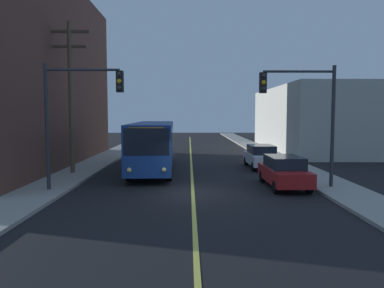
# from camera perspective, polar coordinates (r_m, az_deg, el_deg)

# --- Properties ---
(ground_plane) EXTENTS (120.00, 120.00, 0.00)m
(ground_plane) POSITION_cam_1_polar(r_m,az_deg,el_deg) (17.85, 0.13, -7.55)
(ground_plane) COLOR black
(sidewalk_left) EXTENTS (2.50, 90.00, 0.15)m
(sidewalk_left) POSITION_cam_1_polar(r_m,az_deg,el_deg) (28.58, -14.82, -2.99)
(sidewalk_left) COLOR gray
(sidewalk_left) RESTS_ON ground
(sidewalk_right) EXTENTS (2.50, 90.00, 0.15)m
(sidewalk_right) POSITION_cam_1_polar(r_m,az_deg,el_deg) (28.68, 14.56, -2.96)
(sidewalk_right) COLOR gray
(sidewalk_right) RESTS_ON ground
(lane_stripe_center) EXTENTS (0.16, 60.00, 0.01)m
(lane_stripe_center) POSITION_cam_1_polar(r_m,az_deg,el_deg) (32.67, -0.17, -2.04)
(lane_stripe_center) COLOR #D8CC4C
(lane_stripe_center) RESTS_ON ground
(building_left_brick) EXTENTS (10.00, 22.52, 13.33)m
(building_left_brick) POSITION_cam_1_polar(r_m,az_deg,el_deg) (30.17, -27.07, 9.60)
(building_left_brick) COLOR brown
(building_left_brick) RESTS_ON ground
(building_right_warehouse) EXTENTS (12.00, 19.56, 6.52)m
(building_right_warehouse) POSITION_cam_1_polar(r_m,az_deg,el_deg) (41.37, 20.32, 3.58)
(building_right_warehouse) COLOR #B2B2A8
(building_right_warehouse) RESTS_ON ground
(city_bus) EXTENTS (2.95, 12.22, 3.20)m
(city_bus) POSITION_cam_1_polar(r_m,az_deg,el_deg) (25.10, -5.95, 0.12)
(city_bus) COLOR navy
(city_bus) RESTS_ON ground
(parked_car_red) EXTENTS (1.89, 4.43, 1.62)m
(parked_car_red) POSITION_cam_1_polar(r_m,az_deg,el_deg) (19.62, 13.98, -4.09)
(parked_car_red) COLOR maroon
(parked_car_red) RESTS_ON ground
(parked_car_white) EXTENTS (1.87, 4.42, 1.62)m
(parked_car_white) POSITION_cam_1_polar(r_m,az_deg,el_deg) (26.45, 10.58, -1.84)
(parked_car_white) COLOR silver
(parked_car_white) RESTS_ON ground
(utility_pole_near) EXTENTS (2.40, 0.28, 9.22)m
(utility_pole_near) POSITION_cam_1_polar(r_m,az_deg,el_deg) (24.11, -18.16, 7.89)
(utility_pole_near) COLOR brown
(utility_pole_near) RESTS_ON sidewalk_left
(traffic_signal_left_corner) EXTENTS (3.75, 0.48, 6.00)m
(traffic_signal_left_corner) POSITION_cam_1_polar(r_m,az_deg,el_deg) (18.45, -17.03, 6.09)
(traffic_signal_left_corner) COLOR #2D2D33
(traffic_signal_left_corner) RESTS_ON sidewalk_left
(traffic_signal_right_corner) EXTENTS (3.75, 0.48, 6.00)m
(traffic_signal_right_corner) POSITION_cam_1_polar(r_m,az_deg,el_deg) (19.13, 16.63, 6.04)
(traffic_signal_right_corner) COLOR #2D2D33
(traffic_signal_right_corner) RESTS_ON sidewalk_right
(fire_hydrant) EXTENTS (0.44, 0.26, 0.84)m
(fire_hydrant) POSITION_cam_1_polar(r_m,az_deg,el_deg) (26.32, 15.04, -2.51)
(fire_hydrant) COLOR red
(fire_hydrant) RESTS_ON sidewalk_right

